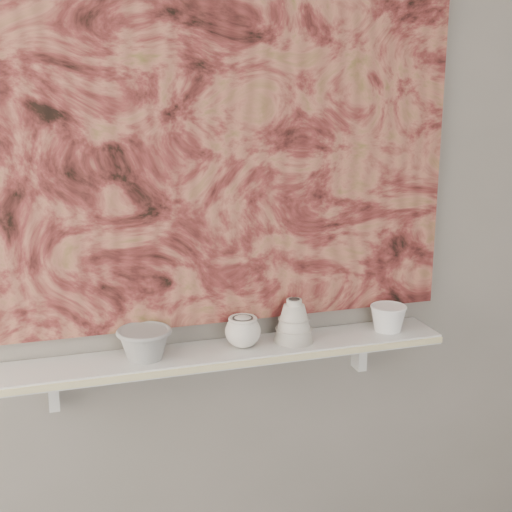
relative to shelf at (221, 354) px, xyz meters
name	(u,v)px	position (x,y,z in m)	size (l,w,h in m)	color
wall_back	(211,206)	(0.00, 0.09, 0.44)	(3.60, 3.60, 0.00)	gray
shelf	(221,354)	(0.00, 0.00, 0.00)	(1.40, 0.18, 0.03)	white
shelf_stripe	(229,366)	(0.00, -0.09, 0.00)	(1.40, 0.01, 0.02)	beige
bracket_left	(53,389)	(-0.49, 0.06, -0.07)	(0.03, 0.06, 0.12)	white
bracket_right	(359,351)	(0.49, 0.06, -0.07)	(0.03, 0.06, 0.12)	white
painting	(211,142)	(0.00, 0.08, 0.62)	(1.50, 0.03, 1.10)	maroon
house_motif	(352,237)	(0.45, 0.07, 0.32)	(0.09, 0.00, 0.08)	black
bowl_grey	(144,343)	(-0.23, 0.00, 0.06)	(0.16, 0.16, 0.09)	gray
cup_cream	(243,331)	(0.07, 0.00, 0.06)	(0.11, 0.11, 0.10)	beige
bell_vessel	(294,320)	(0.23, 0.00, 0.08)	(0.12, 0.12, 0.14)	beige
bowl_white	(388,318)	(0.56, 0.00, 0.06)	(0.12, 0.12, 0.08)	white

